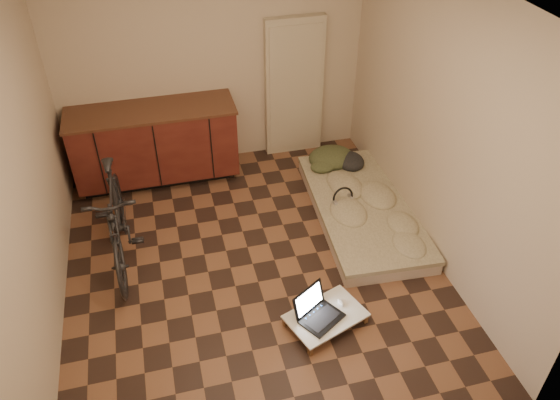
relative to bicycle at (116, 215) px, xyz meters
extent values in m
cube|color=brown|center=(1.20, -0.43, -0.53)|extent=(3.50, 4.00, 0.00)
cube|color=beige|center=(1.20, 1.57, 0.77)|extent=(3.50, 0.00, 2.60)
cube|color=beige|center=(1.20, -2.43, 0.77)|extent=(3.50, 0.00, 2.60)
cube|color=beige|center=(-0.55, -0.43, 0.77)|extent=(0.00, 4.00, 2.60)
cube|color=beige|center=(2.95, -0.43, 0.77)|extent=(0.00, 4.00, 2.60)
cube|color=black|center=(0.45, 1.31, -0.48)|extent=(1.70, 0.48, 0.10)
cube|color=#471814|center=(0.45, 1.27, -0.04)|extent=(1.80, 0.60, 0.78)
cube|color=#502D1D|center=(0.45, 1.27, 0.37)|extent=(1.84, 0.62, 0.03)
cube|color=beige|center=(2.15, 1.51, 0.32)|extent=(0.70, 0.10, 1.70)
imported|color=black|center=(0.00, 0.00, 0.00)|extent=(0.48, 1.62, 1.05)
cube|color=beige|center=(2.50, 0.01, -0.46)|extent=(1.08, 2.06, 0.13)
cube|color=#C0B493|center=(2.50, 0.01, -0.38)|extent=(1.10, 2.08, 0.05)
cube|color=brown|center=(1.44, -1.58, -0.48)|extent=(0.05, 0.05, 0.09)
cube|color=brown|center=(1.31, -1.24, -0.48)|extent=(0.05, 0.05, 0.09)
cube|color=brown|center=(2.00, -1.38, -0.48)|extent=(0.05, 0.05, 0.09)
cube|color=brown|center=(1.87, -1.04, -0.48)|extent=(0.05, 0.05, 0.09)
cube|color=white|center=(1.65, -1.31, -0.43)|extent=(0.76, 0.62, 0.02)
cube|color=black|center=(1.61, -1.34, -0.41)|extent=(0.43, 0.39, 0.02)
cube|color=black|center=(1.53, -1.21, -0.29)|extent=(0.33, 0.24, 0.22)
cube|color=white|center=(1.53, -1.21, -0.29)|extent=(0.28, 0.20, 0.18)
ellipsoid|color=white|center=(1.82, -1.22, -0.40)|extent=(0.07, 0.10, 0.03)
camera|label=1|loc=(0.50, -4.22, 3.20)|focal=35.00mm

